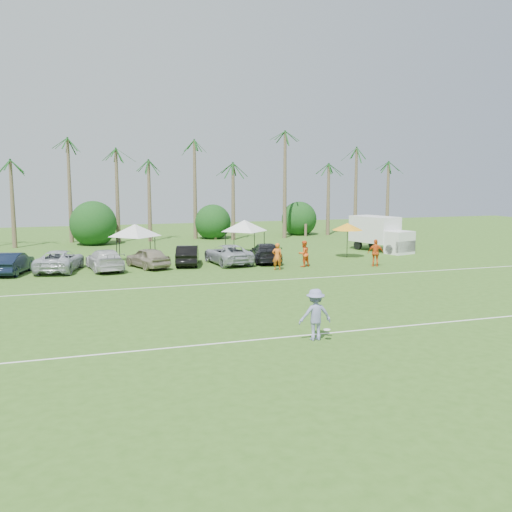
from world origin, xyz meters
name	(u,v)px	position (x,y,z in m)	size (l,w,h in m)	color
ground	(314,351)	(0.00, 0.00, 0.00)	(120.00, 120.00, 0.00)	#345D1B
field_lines	(247,305)	(0.00, 8.00, 0.01)	(80.00, 12.10, 0.01)	white
palm_tree_2	(21,145)	(-12.00, 38.00, 9.21)	(2.40, 2.40, 10.90)	brown
palm_tree_3	(67,136)	(-8.00, 38.00, 10.06)	(2.40, 2.40, 11.90)	brown
palm_tree_4	(112,165)	(-4.00, 38.00, 7.48)	(2.40, 2.40, 8.90)	brown
palm_tree_5	(155,156)	(0.00, 38.00, 8.35)	(2.40, 2.40, 9.90)	brown
palm_tree_6	(195,148)	(4.00, 38.00, 9.21)	(2.40, 2.40, 10.90)	brown
palm_tree_7	(234,140)	(8.00, 38.00, 10.06)	(2.40, 2.40, 11.90)	brown
palm_tree_8	(280,166)	(13.00, 38.00, 7.48)	(2.40, 2.40, 8.90)	brown
palm_tree_9	(324,158)	(18.00, 38.00, 8.35)	(2.40, 2.40, 9.90)	brown
palm_tree_10	(366,150)	(23.00, 38.00, 9.21)	(2.40, 2.40, 10.90)	brown
palm_tree_11	(398,143)	(27.00, 38.00, 10.06)	(2.40, 2.40, 11.90)	brown
bush_tree_1	(92,224)	(-6.00, 39.00, 1.80)	(4.00, 4.00, 4.00)	brown
bush_tree_2	(213,221)	(6.00, 39.00, 1.80)	(4.00, 4.00, 4.00)	brown
bush_tree_3	(302,219)	(16.00, 39.00, 1.80)	(4.00, 4.00, 4.00)	brown
sideline_player_a	(277,257)	(5.16, 17.67, 0.92)	(0.67, 0.44, 1.85)	orange
sideline_player_b	(304,254)	(7.45, 18.45, 0.92)	(0.90, 0.70, 1.85)	#F3581B
sideline_player_c	(376,253)	(12.34, 16.97, 0.96)	(1.13, 0.47, 1.93)	orange
box_truck	(381,233)	(17.10, 24.41, 1.57)	(3.60, 6.08, 2.94)	white
canopy_tent_left	(135,224)	(-3.48, 25.21, 2.77)	(4.00, 4.00, 3.24)	black
canopy_tent_right	(244,220)	(5.62, 26.69, 2.77)	(4.00, 4.00, 3.24)	black
market_umbrella	(348,227)	(12.48, 21.59, 2.45)	(2.46, 2.46, 2.74)	black
frisbee_player	(315,315)	(0.64, 1.31, 1.00)	(1.33, 0.81, 2.00)	#7C7FB0
parked_car_1	(13,263)	(-11.79, 21.55, 0.71)	(1.51, 4.33, 1.43)	black
parked_car_2	(60,261)	(-8.89, 21.78, 0.71)	(2.36, 5.13, 1.43)	silver
parked_car_3	(105,260)	(-5.98, 21.27, 0.71)	(2.00, 4.91, 1.43)	silver
parked_car_4	(148,258)	(-3.08, 21.42, 0.71)	(1.68, 4.18, 1.43)	#9E937A
parked_car_5	(188,255)	(-0.17, 21.81, 0.71)	(1.51, 4.33, 1.43)	black
parked_car_6	(228,254)	(2.73, 21.39, 0.71)	(2.36, 5.13, 1.43)	#A8ACB4
parked_car_7	(266,253)	(5.63, 21.39, 0.71)	(2.00, 4.91, 1.43)	black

